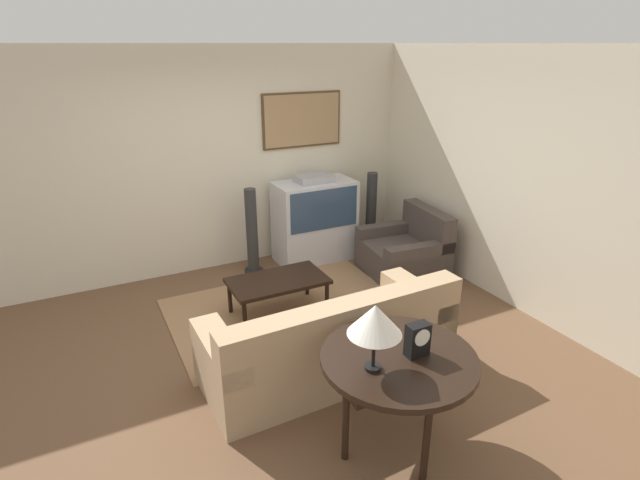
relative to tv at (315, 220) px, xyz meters
The scene contains 13 objects.
ground_plane 2.20m from the tv, 125.50° to the right, with size 12.00×12.00×0.00m, color brown.
wall_back 1.52m from the tv, 162.05° to the left, with size 12.00×0.10×2.70m.
wall_right 2.37m from the tv, 51.22° to the right, with size 0.06×12.00×2.70m.
area_rug 1.53m from the tv, 128.50° to the right, with size 2.45×1.70×0.01m.
tv is the anchor object (origin of this frame).
couch 2.52m from the tv, 113.24° to the right, with size 2.17×0.91×0.82m.
armchair 1.25m from the tv, 48.10° to the right, with size 0.96×1.02×0.81m.
coffee_table 1.53m from the tv, 131.23° to the right, with size 1.01×0.58×0.41m.
console_table 3.41m from the tv, 106.90° to the right, with size 1.06×1.06×0.76m.
table_lamp 3.56m from the tv, 110.37° to the right, with size 0.35×0.35×0.46m.
mantel_clock 3.43m from the tv, 104.95° to the right, with size 0.16×0.10×0.23m.
speaker_tower_left 0.87m from the tv, behind, with size 0.24×0.24×1.08m.
speaker_tower_right 0.87m from the tv, ahead, with size 0.24×0.24×1.08m.
Camera 1 is at (-1.50, -3.78, 2.70)m, focal length 28.00 mm.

